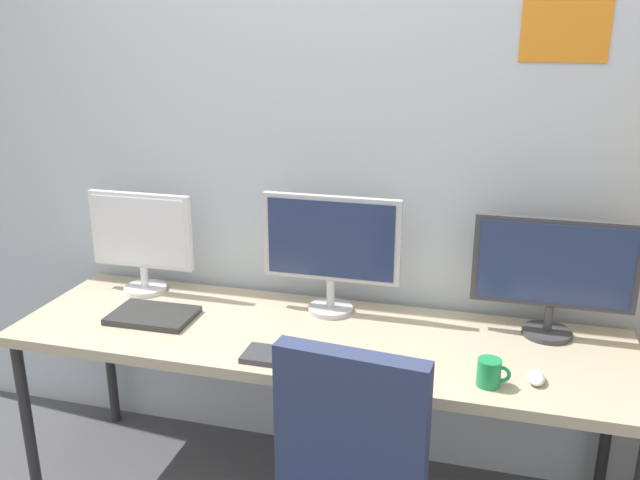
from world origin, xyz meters
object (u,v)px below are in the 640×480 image
at_px(desk, 317,345).
at_px(computer_mouse, 536,377).
at_px(keyboard_main, 298,359).
at_px(monitor_right, 554,270).
at_px(laptop_closed, 153,315).
at_px(monitor_left, 141,238).
at_px(monitor_center, 331,246).
at_px(coffee_mug, 490,373).

xyz_separation_m(desk, computer_mouse, (0.78, -0.16, 0.07)).
distance_m(desk, keyboard_main, 0.24).
height_order(monitor_right, laptop_closed, monitor_right).
height_order(monitor_left, laptop_closed, monitor_left).
height_order(monitor_center, coffee_mug, monitor_center).
xyz_separation_m(monitor_left, laptop_closed, (0.17, -0.25, -0.23)).
relative_size(laptop_closed, coffee_mug, 3.02).
xyz_separation_m(computer_mouse, laptop_closed, (-1.43, 0.12, -0.00)).
bearing_deg(coffee_mug, monitor_center, 145.70).
bearing_deg(keyboard_main, monitor_center, 90.00).
relative_size(desk, computer_mouse, 23.88).
bearing_deg(monitor_center, desk, -90.00).
relative_size(monitor_right, coffee_mug, 5.41).
height_order(monitor_left, monitor_right, monitor_right).
bearing_deg(monitor_left, laptop_closed, -55.52).
bearing_deg(laptop_closed, monitor_right, 8.85).
relative_size(computer_mouse, laptop_closed, 0.30).
relative_size(monitor_center, monitor_right, 0.95).
height_order(monitor_center, monitor_right, monitor_center).
distance_m(desk, monitor_right, 0.91).
relative_size(keyboard_main, computer_mouse, 4.02).
distance_m(keyboard_main, laptop_closed, 0.68).
relative_size(monitor_left, keyboard_main, 1.18).
xyz_separation_m(monitor_center, laptop_closed, (-0.65, -0.25, -0.26)).
bearing_deg(laptop_closed, monitor_left, 123.70).
distance_m(keyboard_main, computer_mouse, 0.78).
xyz_separation_m(desk, monitor_left, (-0.83, 0.21, 0.29)).
bearing_deg(desk, laptop_closed, -176.59).
bearing_deg(monitor_center, computer_mouse, -25.47).
xyz_separation_m(keyboard_main, computer_mouse, (0.78, 0.07, 0.01)).
bearing_deg(coffee_mug, monitor_right, 65.44).
xyz_separation_m(desk, monitor_right, (0.83, 0.21, 0.30)).
xyz_separation_m(monitor_left, coffee_mug, (1.46, -0.43, -0.19)).
distance_m(monitor_left, keyboard_main, 0.96).
xyz_separation_m(desk, keyboard_main, (0.00, -0.23, 0.06)).
bearing_deg(laptop_closed, keyboard_main, -17.07).
bearing_deg(laptop_closed, monitor_center, 20.23).
height_order(monitor_left, monitor_center, monitor_center).
bearing_deg(desk, keyboard_main, -90.00).
distance_m(computer_mouse, coffee_mug, 0.16).
relative_size(monitor_center, laptop_closed, 1.70).
bearing_deg(monitor_right, monitor_left, -180.00).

